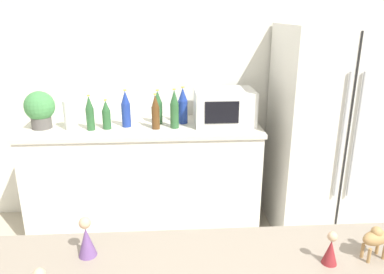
% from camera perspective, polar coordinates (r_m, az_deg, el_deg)
% --- Properties ---
extents(wall_back, '(8.00, 0.06, 2.55)m').
position_cam_1_polar(wall_back, '(3.32, -0.05, 9.33)').
color(wall_back, silver).
rests_on(wall_back, ground_plane).
extents(back_counter, '(1.91, 0.63, 0.93)m').
position_cam_1_polar(back_counter, '(3.24, -7.20, -6.09)').
color(back_counter, silver).
rests_on(back_counter, ground_plane).
extents(refrigerator, '(0.83, 0.74, 1.72)m').
position_cam_1_polar(refrigerator, '(3.28, 19.83, 0.66)').
color(refrigerator, silver).
rests_on(refrigerator, ground_plane).
extents(potted_plant, '(0.23, 0.23, 0.30)m').
position_cam_1_polar(potted_plant, '(3.17, -22.18, 4.03)').
color(potted_plant, '#595451').
rests_on(potted_plant, back_counter).
extents(paper_towel_roll, '(0.10, 0.10, 0.23)m').
position_cam_1_polar(paper_towel_roll, '(3.06, -18.01, 3.20)').
color(paper_towel_roll, white).
rests_on(paper_towel_roll, back_counter).
extents(microwave, '(0.48, 0.37, 0.28)m').
position_cam_1_polar(microwave, '(3.08, 4.91, 4.62)').
color(microwave, white).
rests_on(microwave, back_counter).
extents(back_bottle_0, '(0.08, 0.08, 0.30)m').
position_cam_1_polar(back_bottle_0, '(3.08, -1.41, 4.77)').
color(back_bottle_0, navy).
rests_on(back_bottle_0, back_counter).
extents(back_bottle_1, '(0.07, 0.07, 0.28)m').
position_cam_1_polar(back_bottle_1, '(3.08, -5.23, 4.50)').
color(back_bottle_1, '#2D6033').
rests_on(back_bottle_1, back_counter).
extents(back_bottle_2, '(0.06, 0.06, 0.28)m').
position_cam_1_polar(back_bottle_2, '(3.00, -15.30, 3.48)').
color(back_bottle_2, '#2D6033').
rests_on(back_bottle_2, back_counter).
extents(back_bottle_3, '(0.07, 0.07, 0.31)m').
position_cam_1_polar(back_bottle_3, '(2.95, -2.69, 4.23)').
color(back_bottle_3, '#2D6033').
rests_on(back_bottle_3, back_counter).
extents(back_bottle_4, '(0.06, 0.06, 0.28)m').
position_cam_1_polar(back_bottle_4, '(2.94, -5.58, 3.78)').
color(back_bottle_4, brown).
rests_on(back_bottle_4, back_counter).
extents(back_bottle_5, '(0.07, 0.07, 0.30)m').
position_cam_1_polar(back_bottle_5, '(3.02, -10.05, 4.20)').
color(back_bottle_5, navy).
rests_on(back_bottle_5, back_counter).
extents(back_bottle_6, '(0.07, 0.07, 0.24)m').
position_cam_1_polar(back_bottle_6, '(3.00, -12.93, 3.30)').
color(back_bottle_6, '#2D6033').
rests_on(back_bottle_6, back_counter).
extents(camel_figurine, '(0.12, 0.08, 0.15)m').
position_cam_1_polar(camel_figurine, '(1.53, 26.37, -13.46)').
color(camel_figurine, '#A87F4C').
rests_on(camel_figurine, bar_counter).
extents(wise_man_figurine_crimson, '(0.05, 0.05, 0.13)m').
position_cam_1_polar(wise_man_figurine_crimson, '(1.45, 20.37, -15.85)').
color(wise_man_figurine_crimson, maroon).
rests_on(wise_man_figurine_crimson, bar_counter).
extents(wise_man_figurine_purple, '(0.07, 0.07, 0.16)m').
position_cam_1_polar(wise_man_figurine_purple, '(1.45, -15.78, -14.78)').
color(wise_man_figurine_purple, '#6B4784').
rests_on(wise_man_figurine_purple, bar_counter).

